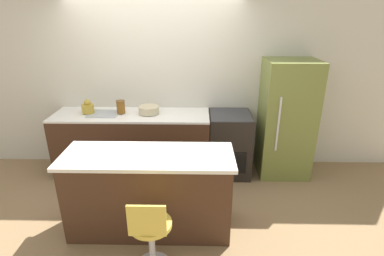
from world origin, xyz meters
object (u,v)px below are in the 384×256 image
object	(u,v)px
kettle	(88,107)
mixing_bowl	(149,110)
stool_chair	(151,237)
refrigerator	(286,119)
oven_range	(229,144)

from	to	relation	value
kettle	mixing_bowl	xyz separation A→B (m)	(0.89, -0.00, -0.03)
stool_chair	refrigerator	bearing A→B (deg)	48.46
kettle	mixing_bowl	bearing A→B (deg)	-0.00
refrigerator	stool_chair	xyz separation A→B (m)	(-1.71, -1.93, -0.46)
stool_chair	mixing_bowl	size ratio (longest dim) A/B	2.88
mixing_bowl	oven_range	bearing A→B (deg)	-1.39
refrigerator	mixing_bowl	distance (m)	2.01
kettle	mixing_bowl	world-z (taller)	kettle
oven_range	stool_chair	world-z (taller)	oven_range
stool_chair	oven_range	bearing A→B (deg)	64.80
oven_range	stool_chair	distance (m)	2.12
kettle	mixing_bowl	distance (m)	0.89
stool_chair	kettle	size ratio (longest dim) A/B	4.13
oven_range	refrigerator	size ratio (longest dim) A/B	0.55
oven_range	mixing_bowl	xyz separation A→B (m)	(-1.19, 0.03, 0.52)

